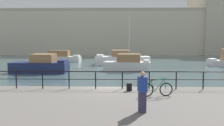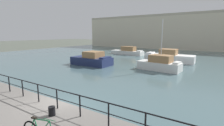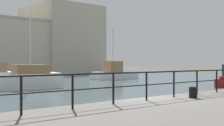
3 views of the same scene
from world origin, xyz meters
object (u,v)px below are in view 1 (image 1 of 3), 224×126
moored_green_narrowboat (58,57)px  moored_harbor_tender (128,64)px  moored_white_yacht (41,65)px  moored_cabin_cruiser (122,59)px  harbor_building (142,31)px  standing_person (142,91)px  parked_bicycle (156,89)px  mooring_bollard (129,87)px

moored_green_narrowboat → moored_harbor_tender: bearing=-44.8°
moored_white_yacht → moored_cabin_cruiser: bearing=46.5°
harbor_building → standing_person: (-5.20, -59.61, -4.12)m
moored_white_yacht → moored_harbor_tender: (9.84, 1.77, 0.02)m
harbor_building → moored_cabin_cruiser: (-5.66, -31.06, -4.91)m
harbor_building → moored_white_yacht: 43.38m
moored_green_narrowboat → moored_harbor_tender: (11.22, -12.98, 0.12)m
moored_cabin_cruiser → standing_person: standing_person is taller
moored_harbor_tender → parked_bicycle: (0.86, -17.86, 0.30)m
moored_white_yacht → mooring_bollard: (9.34, -14.58, 0.15)m
moored_harbor_tender → parked_bicycle: size_ratio=3.68×
moored_cabin_cruiser → moored_green_narrowboat: (-10.62, 5.37, -0.11)m
parked_bicycle → standing_person: bearing=-117.7°
moored_harbor_tender → standing_person: 20.95m
harbor_building → moored_green_narrowboat: size_ratio=8.60×
moored_cabin_cruiser → moored_harbor_tender: size_ratio=1.22×
moored_white_yacht → standing_person: bearing=-62.2°
moored_cabin_cruiser → parked_bicycle: (1.47, -25.48, 0.31)m
moored_cabin_cruiser → standing_person: 28.56m
standing_person → parked_bicycle: bearing=-123.9°
parked_bicycle → mooring_bollard: parked_bicycle is taller
moored_white_yacht → parked_bicycle: size_ratio=3.56×
mooring_bollard → harbor_building: bearing=84.2°
moored_white_yacht → mooring_bollard: bearing=-56.4°
mooring_bollard → standing_person: size_ratio=0.26×
harbor_building → standing_person: harbor_building is taller
harbor_building → moored_harbor_tender: size_ratio=10.61×
moored_green_narrowboat → mooring_bollard: 31.24m
mooring_bollard → standing_person: bearing=-85.6°
moored_harbor_tender → standing_person: moored_harbor_tender is taller
moored_cabin_cruiser → moored_green_narrowboat: size_ratio=0.99×
moored_cabin_cruiser → moored_green_narrowboat: 11.90m
moored_white_yacht → moored_green_narrowboat: bearing=96.3°
moored_harbor_tender → moored_white_yacht: bearing=-163.7°
moored_green_narrowboat → moored_harbor_tender: 17.16m
moored_white_yacht → standing_person: standing_person is taller
moored_green_narrowboat → standing_person: standing_person is taller
moored_cabin_cruiser → parked_bicycle: 25.52m
harbor_building → standing_person: size_ratio=40.59×
moored_harbor_tender → standing_person: size_ratio=3.83×
harbor_building → moored_green_narrowboat: 30.82m
moored_cabin_cruiser → moored_harbor_tender: moored_harbor_tender is taller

